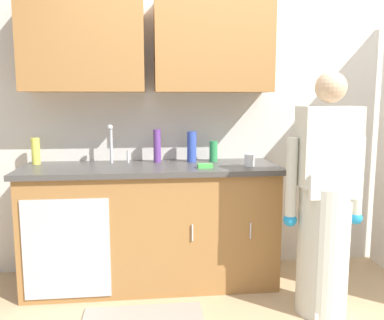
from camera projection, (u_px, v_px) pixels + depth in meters
kitchen_wall_with_uppers at (200, 96)px, 3.40m from camera, size 4.80×0.44×2.70m
counter_cabinet at (152, 227)px, 3.22m from camera, size 1.90×0.62×0.90m
countertop at (151, 168)px, 3.15m from camera, size 1.96×0.66×0.04m
sink at (115, 168)px, 3.13m from camera, size 0.50×0.36×0.35m
person_at_sink at (325, 214)px, 2.72m from camera, size 0.55×0.34×1.62m
bottle_cleaner_spray at (157, 146)px, 3.29m from camera, size 0.06×0.06×0.27m
bottle_water_short at (213, 151)px, 3.34m from camera, size 0.07×0.07×0.17m
bottle_water_tall at (192, 147)px, 3.32m from camera, size 0.08×0.08×0.25m
bottle_soap at (36, 151)px, 3.20m from camera, size 0.06×0.06×0.21m
cup_by_sink at (249, 160)px, 3.10m from camera, size 0.08×0.08×0.09m
sponge at (205, 166)px, 3.04m from camera, size 0.11×0.07×0.03m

